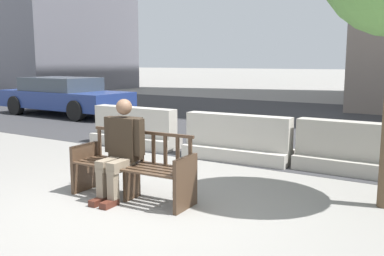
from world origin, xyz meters
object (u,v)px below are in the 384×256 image
at_px(seated_person, 121,147).
at_px(jersey_barrier_left, 135,130).
at_px(jersey_barrier_right, 359,153).
at_px(car_sedan_mid, 64,96).
at_px(jersey_barrier_centre, 237,142).
at_px(street_bench, 133,169).

distance_m(seated_person, jersey_barrier_left, 3.55).
xyz_separation_m(jersey_barrier_right, car_sedan_mid, (-10.03, 2.83, 0.32)).
xyz_separation_m(jersey_barrier_centre, jersey_barrier_right, (2.09, 0.14, 0.00)).
xyz_separation_m(street_bench, jersey_barrier_centre, (0.18, 2.77, -0.06)).
bearing_deg(seated_person, jersey_barrier_centre, 83.67).
xyz_separation_m(street_bench, seated_person, (-0.14, -0.06, 0.29)).
bearing_deg(jersey_barrier_left, jersey_barrier_right, 1.84).
bearing_deg(car_sedan_mid, street_bench, -36.50).
relative_size(street_bench, seated_person, 1.30).
height_order(street_bench, jersey_barrier_right, street_bench).
relative_size(jersey_barrier_centre, jersey_barrier_right, 1.01).
distance_m(seated_person, jersey_barrier_right, 3.84).
height_order(jersey_barrier_right, car_sedan_mid, car_sedan_mid).
height_order(jersey_barrier_left, car_sedan_mid, car_sedan_mid).
bearing_deg(jersey_barrier_centre, street_bench, -93.66).
xyz_separation_m(street_bench, jersey_barrier_right, (2.27, 2.91, -0.06)).
bearing_deg(jersey_barrier_right, jersey_barrier_left, -178.16).
relative_size(seated_person, jersey_barrier_centre, 0.65).
relative_size(jersey_barrier_centre, car_sedan_mid, 0.42).
bearing_deg(jersey_barrier_left, car_sedan_mid, 151.65).
xyz_separation_m(jersey_barrier_left, car_sedan_mid, (-5.51, 2.97, 0.32)).
xyz_separation_m(street_bench, car_sedan_mid, (-7.76, 5.74, 0.26)).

